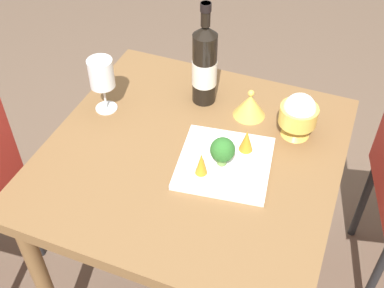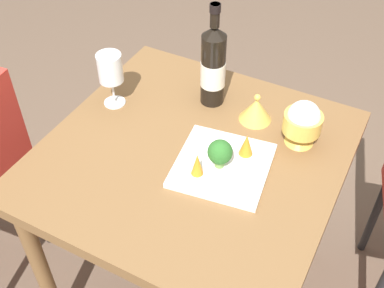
{
  "view_description": "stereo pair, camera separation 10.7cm",
  "coord_description": "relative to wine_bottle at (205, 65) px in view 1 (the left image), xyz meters",
  "views": [
    {
      "loc": [
        0.92,
        0.36,
        1.69
      ],
      "look_at": [
        0.0,
        0.0,
        0.75
      ],
      "focal_mm": 45.37,
      "sensor_mm": 36.0,
      "label": 1
    },
    {
      "loc": [
        0.87,
        0.46,
        1.69
      ],
      "look_at": [
        0.0,
        0.0,
        0.75
      ],
      "focal_mm": 45.37,
      "sensor_mm": 36.0,
      "label": 2
    }
  ],
  "objects": [
    {
      "name": "serving_plate",
      "position": [
        0.25,
        0.16,
        -0.12
      ],
      "size": [
        0.28,
        0.28,
        0.02
      ],
      "rotation": [
        0.0,
        0.0,
        0.14
      ],
      "color": "white",
      "rests_on": "dining_table"
    },
    {
      "name": "rice_bowl_lid",
      "position": [
        0.02,
        0.16,
        -0.09
      ],
      "size": [
        0.1,
        0.1,
        0.09
      ],
      "color": "gold",
      "rests_on": "dining_table"
    },
    {
      "name": "broccoli_floret",
      "position": [
        0.26,
        0.15,
        -0.07
      ],
      "size": [
        0.07,
        0.07,
        0.09
      ],
      "color": "#729E4C",
      "rests_on": "serving_plate"
    },
    {
      "name": "dining_table",
      "position": [
        0.24,
        0.05,
        -0.22
      ],
      "size": [
        0.83,
        0.83,
        0.72
      ],
      "color": "brown",
      "rests_on": "ground_plane"
    },
    {
      "name": "wine_bottle",
      "position": [
        0.0,
        0.0,
        0.0
      ],
      "size": [
        0.08,
        0.08,
        0.33
      ],
      "color": "black",
      "rests_on": "dining_table"
    },
    {
      "name": "wine_glass",
      "position": [
        0.15,
        -0.27,
        -0.0
      ],
      "size": [
        0.08,
        0.08,
        0.18
      ],
      "color": "white",
      "rests_on": "dining_table"
    },
    {
      "name": "carrot_garnish_left",
      "position": [
        0.19,
        0.2,
        -0.08
      ],
      "size": [
        0.04,
        0.04,
        0.07
      ],
      "color": "orange",
      "rests_on": "serving_plate"
    },
    {
      "name": "ground_plane",
      "position": [
        0.24,
        0.05,
        -0.85
      ],
      "size": [
        8.0,
        8.0,
        0.0
      ],
      "primitive_type": "plane",
      "color": "brown"
    },
    {
      "name": "carrot_garnish_right",
      "position": [
        0.32,
        0.11,
        -0.08
      ],
      "size": [
        0.03,
        0.03,
        0.07
      ],
      "color": "orange",
      "rests_on": "serving_plate"
    },
    {
      "name": "rice_bowl",
      "position": [
        0.06,
        0.31,
        -0.06
      ],
      "size": [
        0.11,
        0.11,
        0.14
      ],
      "color": "gold",
      "rests_on": "dining_table"
    }
  ]
}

